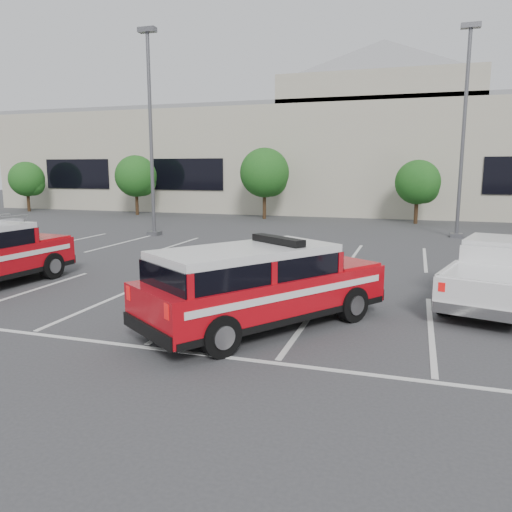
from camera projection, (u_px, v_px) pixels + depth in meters
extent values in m
plane|color=#373739|center=(202.00, 309.00, 12.42)|extent=(120.00, 120.00, 0.00)
cube|color=silver|center=(257.00, 273.00, 16.64)|extent=(23.00, 15.00, 0.01)
cube|color=#B8B19C|center=(356.00, 162.00, 41.75)|extent=(60.00, 15.00, 8.00)
cube|color=gray|center=(358.00, 111.00, 41.03)|extent=(60.00, 15.00, 0.30)
cube|color=#B8B19C|center=(382.00, 96.00, 38.88)|extent=(14.00, 12.00, 2.00)
pyramid|color=gray|center=(383.00, 61.00, 38.43)|extent=(15.98, 15.98, 3.20)
cylinder|color=#3F2B19|center=(29.00, 202.00, 40.42)|extent=(0.24, 0.24, 1.51)
sphere|color=#124614|center=(27.00, 179.00, 40.10)|extent=(2.77, 2.77, 2.77)
sphere|color=#124614|center=(33.00, 184.00, 40.24)|extent=(1.85, 1.85, 1.85)
cylinder|color=#3F2B19|center=(137.00, 204.00, 37.41)|extent=(0.24, 0.24, 1.67)
sphere|color=#124614|center=(136.00, 176.00, 37.06)|extent=(3.07, 3.07, 3.07)
sphere|color=#124614|center=(142.00, 182.00, 37.21)|extent=(2.05, 2.05, 2.05)
cylinder|color=#3F2B19|center=(264.00, 206.00, 34.40)|extent=(0.24, 0.24, 1.84)
sphere|color=#124614|center=(264.00, 173.00, 34.01)|extent=(3.37, 3.37, 3.37)
sphere|color=#124614|center=(271.00, 180.00, 34.17)|extent=(2.24, 2.24, 2.24)
cylinder|color=#3F2B19|center=(416.00, 212.00, 31.43)|extent=(0.24, 0.24, 1.51)
sphere|color=#124614|center=(418.00, 182.00, 31.11)|extent=(2.77, 2.77, 2.77)
sphere|color=#124614|center=(424.00, 189.00, 31.26)|extent=(1.85, 1.85, 1.85)
cube|color=#59595E|center=(154.00, 233.00, 26.06)|extent=(0.60, 0.60, 0.20)
cylinder|color=#59595E|center=(151.00, 137.00, 25.21)|extent=(0.18, 0.18, 10.00)
cube|color=#59595E|center=(147.00, 30.00, 24.32)|extent=(0.90, 0.40, 0.24)
cube|color=#59595E|center=(456.00, 235.00, 25.32)|extent=(0.60, 0.60, 0.20)
cylinder|color=#59595E|center=(463.00, 136.00, 24.47)|extent=(0.18, 0.18, 10.00)
cube|color=#59595E|center=(471.00, 25.00, 23.58)|extent=(0.90, 0.40, 0.24)
cube|color=#AF0811|center=(265.00, 292.00, 10.94)|extent=(4.88, 5.76, 0.86)
cube|color=black|center=(246.00, 266.00, 10.52)|extent=(3.81, 4.33, 0.45)
cube|color=silver|center=(246.00, 251.00, 10.47)|extent=(3.73, 4.24, 0.16)
cube|color=black|center=(278.00, 240.00, 10.96)|extent=(1.40, 1.10, 0.15)
cube|color=silver|center=(497.00, 277.00, 12.75)|extent=(3.23, 5.70, 0.78)
cube|color=black|center=(501.00, 252.00, 13.05)|extent=(2.16, 2.29, 0.41)
cube|color=silver|center=(502.00, 241.00, 13.00)|extent=(2.11, 2.25, 0.15)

